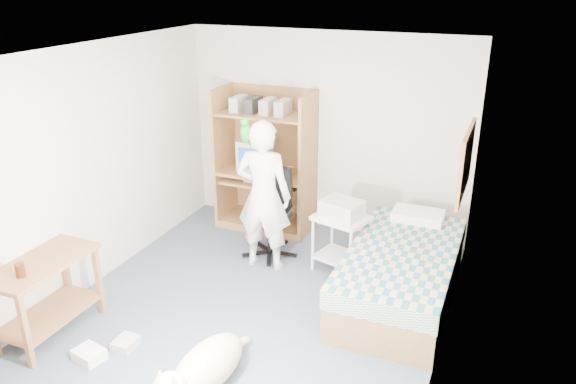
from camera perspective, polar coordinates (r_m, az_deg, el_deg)
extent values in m
plane|color=#475160|center=(5.82, -2.96, -11.10)|extent=(4.00, 4.00, 0.00)
cube|color=beige|center=(7.01, 3.88, 5.92)|extent=(3.60, 0.02, 2.50)
cube|color=beige|center=(4.81, 16.54, -2.56)|extent=(0.02, 4.00, 2.50)
cube|color=beige|center=(6.21, -18.39, 2.73)|extent=(0.02, 4.00, 2.50)
cube|color=white|center=(4.94, -3.53, 14.08)|extent=(3.60, 4.00, 0.02)
cube|color=brown|center=(7.35, -6.45, 3.72)|extent=(0.04, 0.60, 1.80)
cube|color=brown|center=(6.89, 2.05, 2.60)|extent=(0.04, 0.60, 1.80)
cube|color=brown|center=(7.35, -1.39, 3.85)|extent=(1.20, 0.02, 1.80)
cube|color=brown|center=(7.15, -2.32, 1.97)|extent=(1.12, 0.60, 0.04)
cube|color=brown|center=(7.12, -2.57, 1.01)|extent=(1.00, 0.50, 0.03)
cube|color=brown|center=(6.93, -2.41, 7.89)|extent=(1.12, 0.55, 0.03)
cube|color=brown|center=(7.41, -2.24, -3.06)|extent=(1.12, 0.60, 0.10)
cube|color=brown|center=(5.88, 11.29, -9.13)|extent=(1.00, 2.00, 0.36)
cube|color=#2C6775|center=(5.74, 11.49, -6.73)|extent=(1.02, 2.02, 0.20)
cube|color=white|center=(6.39, 13.05, -2.42)|extent=(0.55, 0.35, 0.12)
cube|color=brown|center=(5.46, -23.79, -6.65)|extent=(0.50, 1.00, 0.04)
cube|color=brown|center=(5.26, -25.10, -12.83)|extent=(0.05, 0.05, 0.70)
cube|color=brown|center=(6.03, -21.58, -7.66)|extent=(0.05, 0.05, 0.70)
cube|color=brown|center=(5.78, -18.66, -8.56)|extent=(0.05, 0.05, 0.70)
cube|color=brown|center=(5.71, -22.98, -11.36)|extent=(0.46, 0.92, 0.03)
cube|color=olive|center=(5.58, 17.65, 2.90)|extent=(0.03, 0.90, 0.60)
cube|color=brown|center=(5.49, 17.98, 5.96)|extent=(0.04, 0.94, 0.04)
cube|color=brown|center=(5.68, 17.27, -0.06)|extent=(0.04, 0.94, 0.04)
cylinder|color=black|center=(6.69, -1.87, -6.05)|extent=(0.58, 0.58, 0.06)
cylinder|color=black|center=(6.61, -1.89, -4.65)|extent=(0.06, 0.06, 0.38)
cube|color=black|center=(6.51, -1.92, -2.83)|extent=(0.47, 0.47, 0.08)
cube|color=black|center=(6.58, -1.29, 0.44)|extent=(0.41, 0.09, 0.53)
cube|color=black|center=(6.53, -3.91, -1.40)|extent=(0.06, 0.29, 0.04)
cube|color=black|center=(6.38, 0.10, -1.93)|extent=(0.06, 0.29, 0.04)
imported|color=white|center=(6.12, -2.50, -0.40)|extent=(0.65, 0.45, 1.70)
ellipsoid|color=#159217|center=(6.00, -4.27, 6.03)|extent=(0.12, 0.12, 0.20)
sphere|color=#159217|center=(5.93, -4.44, 7.10)|extent=(0.09, 0.09, 0.09)
cone|color=#E65014|center=(5.90, -4.60, 7.00)|extent=(0.04, 0.04, 0.03)
cylinder|color=#159217|center=(6.08, -4.07, 5.10)|extent=(0.04, 0.14, 0.12)
ellipsoid|color=tan|center=(4.78, -8.11, -17.01)|extent=(0.48, 0.84, 0.36)
cone|color=tan|center=(4.41, -12.89, -17.65)|extent=(0.08, 0.08, 0.10)
cone|color=tan|center=(4.34, -11.52, -18.31)|extent=(0.08, 0.08, 0.10)
cylinder|color=tan|center=(5.09, -5.03, -15.11)|extent=(0.10, 0.26, 0.13)
cube|color=silver|center=(6.12, 5.47, -2.64)|extent=(0.65, 0.58, 0.04)
cube|color=silver|center=(6.33, 5.31, -6.57)|extent=(0.60, 0.52, 0.03)
cylinder|color=silver|center=(6.16, 2.66, -5.67)|extent=(0.03, 0.03, 0.64)
cylinder|color=silver|center=(6.04, 7.04, -6.45)|extent=(0.03, 0.03, 0.64)
cylinder|color=silver|center=(6.48, 3.81, -4.25)|extent=(0.03, 0.03, 0.64)
cylinder|color=silver|center=(6.36, 7.97, -4.96)|extent=(0.03, 0.03, 0.64)
cube|color=#B3B3AE|center=(6.07, 5.50, -1.67)|extent=(0.49, 0.42, 0.18)
cube|color=beige|center=(7.18, -3.15, 3.92)|extent=(0.44, 0.46, 0.39)
cube|color=navy|center=(6.99, -3.78, 3.41)|extent=(0.33, 0.04, 0.27)
cube|color=beige|center=(7.07, -2.62, 1.12)|extent=(0.46, 0.18, 0.03)
cylinder|color=gold|center=(6.94, 0.21, 2.08)|extent=(0.08, 0.08, 0.12)
cylinder|color=#40180A|center=(5.24, -25.56, -7.19)|extent=(0.08, 0.08, 0.12)
cube|color=silver|center=(5.34, -19.55, -15.31)|extent=(0.29, 0.25, 0.10)
cube|color=#AFB0AB|center=(5.40, -16.16, -14.51)|extent=(0.18, 0.22, 0.08)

